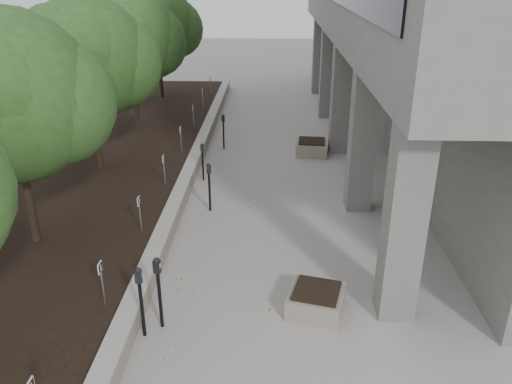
# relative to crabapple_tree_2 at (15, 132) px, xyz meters

# --- Properties ---
(ground) EXTENTS (90.00, 90.00, 0.00)m
(ground) POSITION_rel_crabapple_tree_2_xyz_m (4.80, -3.00, -3.12)
(ground) COLOR #A7A299
(ground) RESTS_ON ground
(retaining_wall) EXTENTS (0.39, 26.00, 0.50)m
(retaining_wall) POSITION_rel_crabapple_tree_2_xyz_m (2.97, 6.00, -2.87)
(retaining_wall) COLOR gray
(retaining_wall) RESTS_ON ground
(planting_bed) EXTENTS (7.00, 26.00, 0.40)m
(planting_bed) POSITION_rel_crabapple_tree_2_xyz_m (-0.70, 6.00, -2.92)
(planting_bed) COLOR black
(planting_bed) RESTS_ON ground
(crabapple_tree_2) EXTENTS (4.60, 4.00, 5.44)m
(crabapple_tree_2) POSITION_rel_crabapple_tree_2_xyz_m (0.00, 0.00, 0.00)
(crabapple_tree_2) COLOR #28501E
(crabapple_tree_2) RESTS_ON planting_bed
(crabapple_tree_3) EXTENTS (4.60, 4.00, 5.44)m
(crabapple_tree_3) POSITION_rel_crabapple_tree_2_xyz_m (0.00, 5.00, 0.00)
(crabapple_tree_3) COLOR #28501E
(crabapple_tree_3) RESTS_ON planting_bed
(crabapple_tree_4) EXTENTS (4.60, 4.00, 5.44)m
(crabapple_tree_4) POSITION_rel_crabapple_tree_2_xyz_m (0.00, 10.00, 0.00)
(crabapple_tree_4) COLOR #28501E
(crabapple_tree_4) RESTS_ON planting_bed
(crabapple_tree_5) EXTENTS (4.60, 4.00, 5.44)m
(crabapple_tree_5) POSITION_rel_crabapple_tree_2_xyz_m (0.00, 15.00, 0.00)
(crabapple_tree_5) COLOR #28501E
(crabapple_tree_5) RESTS_ON planting_bed
(parking_sign_2) EXTENTS (0.04, 0.22, 0.96)m
(parking_sign_2) POSITION_rel_crabapple_tree_2_xyz_m (2.45, -2.50, -2.24)
(parking_sign_2) COLOR black
(parking_sign_2) RESTS_ON planting_bed
(parking_sign_3) EXTENTS (0.04, 0.22, 0.96)m
(parking_sign_3) POSITION_rel_crabapple_tree_2_xyz_m (2.45, 0.50, -2.24)
(parking_sign_3) COLOR black
(parking_sign_3) RESTS_ON planting_bed
(parking_sign_4) EXTENTS (0.04, 0.22, 0.96)m
(parking_sign_4) POSITION_rel_crabapple_tree_2_xyz_m (2.45, 3.50, -2.24)
(parking_sign_4) COLOR black
(parking_sign_4) RESTS_ON planting_bed
(parking_sign_5) EXTENTS (0.04, 0.22, 0.96)m
(parking_sign_5) POSITION_rel_crabapple_tree_2_xyz_m (2.45, 6.50, -2.24)
(parking_sign_5) COLOR black
(parking_sign_5) RESTS_ON planting_bed
(parking_sign_6) EXTENTS (0.04, 0.22, 0.96)m
(parking_sign_6) POSITION_rel_crabapple_tree_2_xyz_m (2.45, 9.50, -2.24)
(parking_sign_6) COLOR black
(parking_sign_6) RESTS_ON planting_bed
(parking_sign_7) EXTENTS (0.04, 0.22, 0.96)m
(parking_sign_7) POSITION_rel_crabapple_tree_2_xyz_m (2.45, 12.50, -2.24)
(parking_sign_7) COLOR black
(parking_sign_7) RESTS_ON planting_bed
(parking_sign_8) EXTENTS (0.04, 0.22, 0.96)m
(parking_sign_8) POSITION_rel_crabapple_tree_2_xyz_m (2.45, 15.50, -2.24)
(parking_sign_8) COLOR black
(parking_sign_8) RESTS_ON planting_bed
(parking_meter_1) EXTENTS (0.16, 0.12, 1.52)m
(parking_meter_1) POSITION_rel_crabapple_tree_2_xyz_m (3.29, -2.90, -2.36)
(parking_meter_1) COLOR black
(parking_meter_1) RESTS_ON ground
(parking_meter_2) EXTENTS (0.18, 0.14, 1.56)m
(parking_meter_2) POSITION_rel_crabapple_tree_2_xyz_m (3.58, -2.62, -2.34)
(parking_meter_2) COLOR black
(parking_meter_2) RESTS_ON ground
(parking_meter_3) EXTENTS (0.17, 0.15, 1.47)m
(parking_meter_3) POSITION_rel_crabapple_tree_2_xyz_m (3.91, 2.61, -2.38)
(parking_meter_3) COLOR black
(parking_meter_3) RESTS_ON ground
(parking_meter_4) EXTENTS (0.13, 0.10, 1.28)m
(parking_meter_4) POSITION_rel_crabapple_tree_2_xyz_m (3.42, 4.90, -2.48)
(parking_meter_4) COLOR black
(parking_meter_4) RESTS_ON ground
(parking_meter_5) EXTENTS (0.16, 0.13, 1.37)m
(parking_meter_5) POSITION_rel_crabapple_tree_2_xyz_m (3.81, 8.11, -2.43)
(parking_meter_5) COLOR black
(parking_meter_5) RESTS_ON ground
(planter_front) EXTENTS (1.31, 1.31, 0.50)m
(planter_front) POSITION_rel_crabapple_tree_2_xyz_m (6.63, -2.00, -2.87)
(planter_front) COLOR gray
(planter_front) RESTS_ON ground
(planter_back) EXTENTS (1.24, 1.24, 0.53)m
(planter_back) POSITION_rel_crabapple_tree_2_xyz_m (7.17, 7.64, -2.85)
(planter_back) COLOR gray
(planter_back) RESTS_ON ground
(berry_scatter) EXTENTS (3.30, 14.10, 0.02)m
(berry_scatter) POSITION_rel_crabapple_tree_2_xyz_m (4.70, 2.00, -3.11)
(berry_scatter) COLOR maroon
(berry_scatter) RESTS_ON ground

